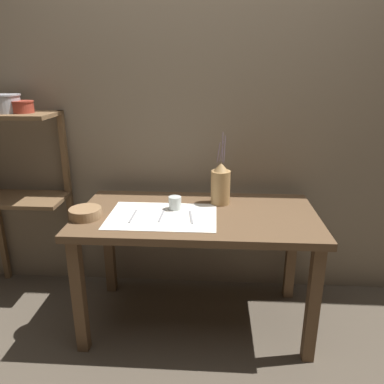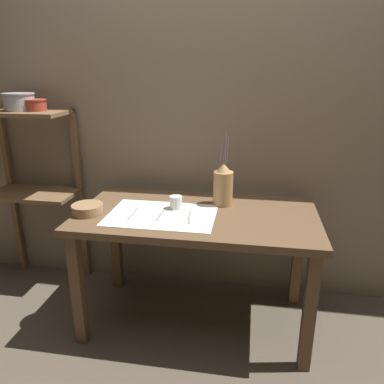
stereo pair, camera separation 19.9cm
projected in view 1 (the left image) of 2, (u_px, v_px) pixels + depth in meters
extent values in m
plane|color=brown|center=(196.00, 319.00, 2.30)|extent=(12.00, 12.00, 0.00)
cube|color=#7A6B56|center=(201.00, 112.00, 2.35)|extent=(7.00, 0.06, 2.40)
cube|color=brown|center=(197.00, 216.00, 2.08)|extent=(1.32, 0.70, 0.04)
cube|color=brown|center=(79.00, 296.00, 1.95)|extent=(0.06, 0.06, 0.66)
cube|color=brown|center=(313.00, 305.00, 1.88)|extent=(0.06, 0.06, 0.66)
cube|color=brown|center=(109.00, 246.00, 2.50)|extent=(0.06, 0.06, 0.66)
cube|color=brown|center=(291.00, 251.00, 2.43)|extent=(0.06, 0.06, 0.66)
cube|color=brown|center=(8.00, 115.00, 2.22)|extent=(0.56, 0.31, 0.02)
cube|color=brown|center=(21.00, 199.00, 2.39)|extent=(0.56, 0.31, 0.02)
cube|color=brown|center=(70.00, 202.00, 2.53)|extent=(0.04, 0.04, 1.21)
cube|color=white|center=(162.00, 216.00, 2.02)|extent=(0.58, 0.40, 0.00)
cylinder|color=#A87F4C|center=(220.00, 187.00, 2.18)|extent=(0.11, 0.11, 0.20)
cone|color=#A87F4C|center=(221.00, 167.00, 2.14)|extent=(0.08, 0.08, 0.05)
cylinder|color=slate|center=(218.00, 153.00, 2.10)|extent=(0.02, 0.02, 0.12)
cylinder|color=slate|center=(225.00, 149.00, 2.11)|extent=(0.01, 0.01, 0.15)
cylinder|color=slate|center=(222.00, 147.00, 2.12)|extent=(0.01, 0.01, 0.17)
cylinder|color=slate|center=(221.00, 151.00, 2.13)|extent=(0.02, 0.03, 0.12)
cylinder|color=#8E6B47|center=(85.00, 213.00, 2.00)|extent=(0.17, 0.17, 0.05)
cylinder|color=silver|center=(175.00, 203.00, 2.10)|extent=(0.07, 0.07, 0.07)
cube|color=#939399|center=(133.00, 216.00, 2.01)|extent=(0.01, 0.18, 0.00)
cube|color=#939399|center=(162.00, 216.00, 2.02)|extent=(0.02, 0.18, 0.00)
cube|color=#939399|center=(191.00, 217.00, 2.00)|extent=(0.04, 0.18, 0.00)
cylinder|color=#939399|center=(4.00, 104.00, 2.20)|extent=(0.18, 0.18, 0.11)
cylinder|color=#939399|center=(3.00, 95.00, 2.19)|extent=(0.19, 0.19, 0.01)
cylinder|color=#9E3828|center=(23.00, 107.00, 2.20)|extent=(0.12, 0.12, 0.07)
cylinder|color=#9E3828|center=(22.00, 101.00, 2.19)|extent=(0.13, 0.13, 0.01)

